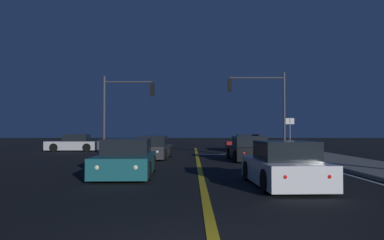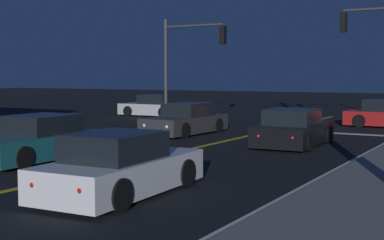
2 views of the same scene
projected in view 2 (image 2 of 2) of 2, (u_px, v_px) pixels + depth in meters
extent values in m
cube|color=gold|center=(152.00, 158.00, 16.97)|extent=(0.20, 39.36, 0.01)
cube|color=silver|center=(329.00, 173.00, 14.24)|extent=(0.16, 39.36, 0.01)
cube|color=silver|center=(336.00, 133.00, 24.25)|extent=(5.73, 0.50, 0.01)
cube|color=#195960|center=(35.00, 146.00, 16.41)|extent=(2.06, 4.50, 0.68)
cube|color=black|center=(41.00, 125.00, 16.60)|extent=(1.71, 2.10, 0.60)
cylinder|color=black|center=(23.00, 158.00, 14.79)|extent=(0.24, 0.65, 0.64)
cylinder|color=black|center=(88.00, 146.00, 17.22)|extent=(0.24, 0.65, 0.64)
cylinder|color=black|center=(45.00, 143.00, 18.04)|extent=(0.24, 0.65, 0.64)
sphere|color=red|center=(96.00, 137.00, 18.04)|extent=(0.14, 0.14, 0.14)
sphere|color=red|center=(68.00, 135.00, 18.59)|extent=(0.14, 0.14, 0.14)
cube|color=silver|center=(122.00, 174.00, 11.70)|extent=(1.95, 4.25, 0.68)
cube|color=black|center=(115.00, 147.00, 11.43)|extent=(1.60, 1.99, 0.60)
cylinder|color=black|center=(124.00, 168.00, 13.23)|extent=(0.25, 0.65, 0.64)
cylinder|color=black|center=(185.00, 173.00, 12.48)|extent=(0.25, 0.65, 0.64)
cylinder|color=black|center=(50.00, 187.00, 10.94)|extent=(0.25, 0.65, 0.64)
cylinder|color=black|center=(119.00, 195.00, 10.19)|extent=(0.25, 0.65, 0.64)
sphere|color=#FFF4CC|center=(150.00, 156.00, 13.74)|extent=(0.18, 0.18, 0.18)
sphere|color=#FFF4CC|center=(189.00, 159.00, 13.24)|extent=(0.18, 0.18, 0.18)
sphere|color=red|center=(34.00, 185.00, 10.14)|extent=(0.14, 0.14, 0.14)
sphere|color=red|center=(81.00, 190.00, 9.64)|extent=(0.14, 0.14, 0.14)
cylinder|color=black|center=(368.00, 119.00, 28.36)|extent=(0.64, 0.23, 0.64)
cylinder|color=black|center=(359.00, 121.00, 26.88)|extent=(0.64, 0.23, 0.64)
sphere|color=red|center=(352.00, 115.00, 28.48)|extent=(0.14, 0.14, 0.14)
sphere|color=red|center=(345.00, 116.00, 27.50)|extent=(0.14, 0.14, 0.14)
cube|color=#2D2D33|center=(185.00, 124.00, 23.78)|extent=(1.97, 4.44, 0.68)
cube|color=black|center=(188.00, 110.00, 23.95)|extent=(1.62, 2.07, 0.60)
cylinder|color=black|center=(184.00, 130.00, 22.20)|extent=(0.25, 0.65, 0.64)
cylinder|color=black|center=(151.00, 128.00, 23.09)|extent=(0.25, 0.65, 0.64)
cylinder|color=black|center=(218.00, 125.00, 24.48)|extent=(0.25, 0.65, 0.64)
cylinder|color=black|center=(186.00, 124.00, 25.37)|extent=(0.25, 0.65, 0.64)
sphere|color=#FFF4CC|center=(167.00, 127.00, 21.69)|extent=(0.18, 0.18, 0.18)
sphere|color=#FFF4CC|center=(145.00, 125.00, 22.28)|extent=(0.18, 0.18, 0.18)
sphere|color=red|center=(221.00, 119.00, 25.27)|extent=(0.14, 0.14, 0.14)
sphere|color=red|center=(200.00, 118.00, 25.86)|extent=(0.14, 0.14, 0.14)
cube|color=#B2B5BA|center=(153.00, 109.00, 34.37)|extent=(4.15, 1.79, 0.68)
cube|color=black|center=(156.00, 100.00, 34.21)|extent=(1.92, 1.50, 0.60)
cylinder|color=black|center=(128.00, 111.00, 34.30)|extent=(0.64, 0.23, 0.64)
cylinder|color=black|center=(143.00, 110.00, 35.69)|extent=(0.64, 0.23, 0.64)
cylinder|color=black|center=(163.00, 112.00, 33.08)|extent=(0.64, 0.23, 0.64)
cylinder|color=black|center=(177.00, 111.00, 34.46)|extent=(0.64, 0.23, 0.64)
sphere|color=#FFF4CC|center=(121.00, 107.00, 34.86)|extent=(0.18, 0.18, 0.18)
sphere|color=#FFF4CC|center=(131.00, 107.00, 35.79)|extent=(0.18, 0.18, 0.18)
sphere|color=red|center=(176.00, 109.00, 32.94)|extent=(0.14, 0.14, 0.14)
sphere|color=red|center=(185.00, 108.00, 33.86)|extent=(0.14, 0.14, 0.14)
cube|color=black|center=(294.00, 134.00, 19.85)|extent=(2.04, 4.18, 0.68)
cube|color=black|center=(292.00, 117.00, 19.59)|extent=(1.69, 1.95, 0.60)
cylinder|color=black|center=(282.00, 133.00, 21.40)|extent=(0.24, 0.65, 0.64)
cylinder|color=black|center=(327.00, 135.00, 20.58)|extent=(0.24, 0.65, 0.64)
cylinder|color=black|center=(258.00, 139.00, 19.15)|extent=(0.24, 0.65, 0.64)
cylinder|color=black|center=(308.00, 142.00, 18.33)|extent=(0.24, 0.65, 0.64)
sphere|color=#FFF4CC|center=(295.00, 126.00, 21.88)|extent=(0.18, 0.18, 0.18)
sphere|color=#FFF4CC|center=(324.00, 127.00, 21.34)|extent=(0.18, 0.18, 0.18)
sphere|color=red|center=(259.00, 136.00, 18.35)|extent=(0.14, 0.14, 0.14)
sphere|color=red|center=(293.00, 138.00, 17.81)|extent=(0.14, 0.14, 0.14)
cube|color=black|center=(343.00, 22.00, 26.02)|extent=(0.28, 0.28, 0.90)
sphere|color=red|center=(344.00, 17.00, 26.00)|extent=(0.22, 0.22, 0.22)
sphere|color=#4C2D05|center=(343.00, 22.00, 26.02)|extent=(0.22, 0.22, 0.22)
sphere|color=#0A3814|center=(343.00, 28.00, 26.04)|extent=(0.22, 0.22, 0.22)
cylinder|color=#38383D|center=(166.00, 71.00, 29.48)|extent=(0.18, 0.18, 5.48)
cylinder|color=#38383D|center=(193.00, 26.00, 28.45)|extent=(3.40, 0.12, 0.12)
cube|color=black|center=(223.00, 35.00, 27.65)|extent=(0.28, 0.28, 0.90)
sphere|color=red|center=(223.00, 30.00, 27.63)|extent=(0.22, 0.22, 0.22)
sphere|color=#4C2D05|center=(223.00, 35.00, 27.65)|extent=(0.22, 0.22, 0.22)
sphere|color=#0A3814|center=(223.00, 41.00, 27.67)|extent=(0.22, 0.22, 0.22)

